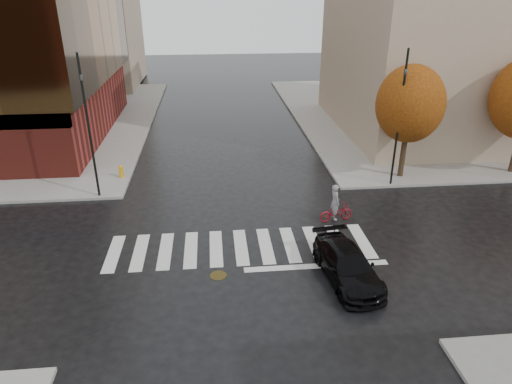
# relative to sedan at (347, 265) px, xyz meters

# --- Properties ---
(ground) EXTENTS (120.00, 120.00, 0.00)m
(ground) POSITION_rel_sedan_xyz_m (-3.98, 2.27, -0.63)
(ground) COLOR black
(ground) RESTS_ON ground
(sidewalk_ne) EXTENTS (30.00, 30.00, 0.15)m
(sidewalk_ne) POSITION_rel_sedan_xyz_m (17.02, 23.27, -0.55)
(sidewalk_ne) COLOR gray
(sidewalk_ne) RESTS_ON ground
(crosswalk) EXTENTS (12.00, 3.00, 0.01)m
(crosswalk) POSITION_rel_sedan_xyz_m (-3.98, 2.77, -0.62)
(crosswalk) COLOR silver
(crosswalk) RESTS_ON ground
(building_ne_tan) EXTENTS (16.00, 16.00, 18.00)m
(building_ne_tan) POSITION_rel_sedan_xyz_m (13.02, 19.27, 8.52)
(building_ne_tan) COLOR tan
(building_ne_tan) RESTS_ON sidewalk_ne
(tree_ne_a) EXTENTS (3.80, 3.80, 6.50)m
(tree_ne_a) POSITION_rel_sedan_xyz_m (6.02, 9.67, 3.83)
(tree_ne_a) COLOR black
(tree_ne_a) RESTS_ON sidewalk_ne
(sedan) EXTENTS (2.27, 4.51, 1.26)m
(sedan) POSITION_rel_sedan_xyz_m (0.00, 0.00, 0.00)
(sedan) COLOR black
(sedan) RESTS_ON ground
(cyclist) EXTENTS (1.77, 0.88, 1.92)m
(cyclist) POSITION_rel_sedan_xyz_m (0.78, 4.77, 0.03)
(cyclist) COLOR maroon
(cyclist) RESTS_ON ground
(traffic_light_nw) EXTENTS (0.23, 0.21, 7.48)m
(traffic_light_nw) POSITION_rel_sedan_xyz_m (-11.26, 8.57, 3.80)
(traffic_light_nw) COLOR black
(traffic_light_nw) RESTS_ON sidewalk_nw
(traffic_light_ne) EXTENTS (0.17, 0.20, 7.48)m
(traffic_light_ne) POSITION_rel_sedan_xyz_m (5.02, 8.57, 3.80)
(traffic_light_ne) COLOR black
(traffic_light_ne) RESTS_ON sidewalk_ne
(fire_hydrant) EXTENTS (0.27, 0.27, 0.76)m
(fire_hydrant) POSITION_rel_sedan_xyz_m (-10.48, 11.05, -0.06)
(fire_hydrant) COLOR orange
(fire_hydrant) RESTS_ON sidewalk_nw
(manhole) EXTENTS (0.86, 0.86, 0.01)m
(manhole) POSITION_rel_sedan_xyz_m (-5.03, 0.71, -0.62)
(manhole) COLOR #4F421C
(manhole) RESTS_ON ground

